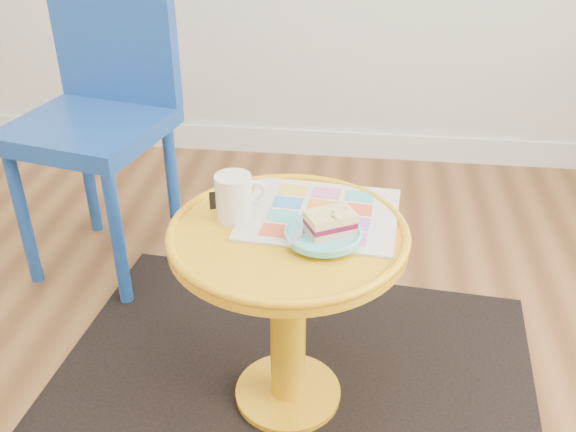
# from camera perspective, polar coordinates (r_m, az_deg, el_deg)

# --- Properties ---
(rug) EXTENTS (1.39, 1.20, 0.01)m
(rug) POSITION_cam_1_polar(r_m,az_deg,el_deg) (1.78, 0.00, -15.62)
(rug) COLOR black
(rug) RESTS_ON ground
(side_table) EXTENTS (0.55, 0.55, 0.52)m
(side_table) POSITION_cam_1_polar(r_m,az_deg,el_deg) (1.54, 0.00, -6.00)
(side_table) COLOR gold
(side_table) RESTS_ON ground
(chair) EXTENTS (0.52, 0.52, 0.99)m
(chair) POSITION_cam_1_polar(r_m,az_deg,el_deg) (2.15, -16.35, 9.76)
(chair) COLOR #18469C
(chair) RESTS_ON ground
(newspaper) EXTENTS (0.38, 0.33, 0.01)m
(newspaper) POSITION_cam_1_polar(r_m,az_deg,el_deg) (1.51, 2.85, 0.18)
(newspaper) COLOR silver
(newspaper) RESTS_ON side_table
(mug) EXTENTS (0.12, 0.08, 0.11)m
(mug) POSITION_cam_1_polar(r_m,az_deg,el_deg) (1.48, -4.76, 1.78)
(mug) COLOR white
(mug) RESTS_ON side_table
(plate) EXTENTS (0.17, 0.17, 0.02)m
(plate) POSITION_cam_1_polar(r_m,az_deg,el_deg) (1.41, 3.12, -1.64)
(plate) COLOR #61C8CF
(plate) RESTS_ON newspaper
(cake_slice) EXTENTS (0.12, 0.11, 0.05)m
(cake_slice) POSITION_cam_1_polar(r_m,az_deg,el_deg) (1.40, 3.79, -0.52)
(cake_slice) COLOR #D3BC8C
(cake_slice) RESTS_ON plate
(fork) EXTENTS (0.07, 0.14, 0.00)m
(fork) POSITION_cam_1_polar(r_m,az_deg,el_deg) (1.41, 1.65, -1.14)
(fork) COLOR silver
(fork) RESTS_ON plate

